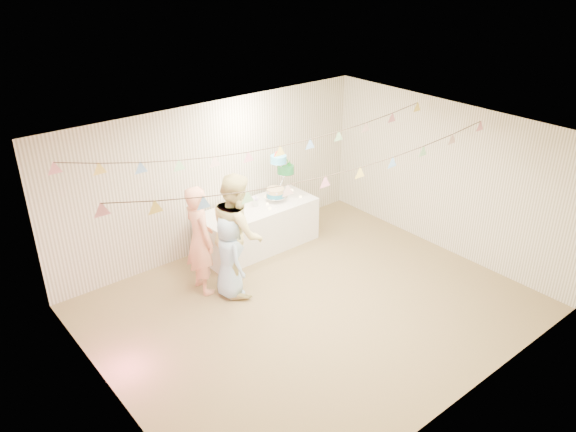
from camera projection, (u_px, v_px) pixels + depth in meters
floor at (312, 307)px, 8.33m from camera, size 6.00×6.00×0.00m
ceiling at (315, 140)px, 7.18m from camera, size 6.00×6.00×0.00m
back_wall at (215, 177)px, 9.49m from camera, size 6.00×6.00×0.00m
front_wall at (468, 313)px, 6.02m from camera, size 6.00×6.00×0.00m
left_wall at (106, 312)px, 6.05m from camera, size 5.00×5.00×0.00m
right_wall at (446, 178)px, 9.46m from camera, size 5.00×5.00×0.00m
table at (258, 227)px, 9.81m from camera, size 2.11×0.84×0.79m
cake_stand at (280, 178)px, 9.82m from camera, size 0.75×0.44×0.84m
cake_bottom at (276, 198)px, 9.84m from camera, size 0.31×0.31×0.15m
cake_middle at (285, 177)px, 10.01m from camera, size 0.27×0.27×0.22m
cake_top_tier at (279, 168)px, 9.67m from camera, size 0.25×0.25×0.19m
platter at (236, 217)px, 9.34m from camera, size 0.31×0.31×0.02m
posy at (255, 203)px, 9.65m from camera, size 0.15×0.15×0.17m
person_adult_a at (200, 240)px, 8.40m from camera, size 0.47×0.67×1.74m
person_adult_b at (237, 233)px, 8.43m from camera, size 1.02×1.13×1.90m
person_child at (229, 256)px, 8.38m from camera, size 0.51×0.70×1.32m
bunting_back at (264, 138)px, 8.06m from camera, size 5.60×1.10×0.40m
bunting_front at (325, 165)px, 7.17m from camera, size 5.60×0.90×0.36m
tealight_0 at (223, 222)px, 9.07m from camera, size 0.04×0.04×0.03m
tealight_1 at (235, 208)px, 9.55m from camera, size 0.04×0.04×0.03m
tealight_2 at (270, 208)px, 9.53m from camera, size 0.04×0.04×0.03m
tealight_3 at (266, 196)px, 9.98m from camera, size 0.04×0.04×0.03m
tealight_4 at (300, 197)px, 9.97m from camera, size 0.04×0.04×0.03m
tealight_5 at (292, 190)px, 10.24m from camera, size 0.04×0.04×0.03m
tealight_6 at (267, 204)px, 9.70m from camera, size 0.04×0.04×0.03m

